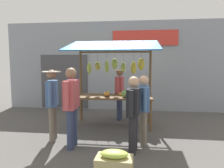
{
  "coord_description": "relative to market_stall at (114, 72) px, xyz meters",
  "views": [
    {
      "loc": [
        -0.66,
        5.76,
        1.79
      ],
      "look_at": [
        0.0,
        0.3,
        1.25
      ],
      "focal_mm": 32.81,
      "sensor_mm": 36.0,
      "label": 1
    }
  ],
  "objects": [
    {
      "name": "street_backdrop",
      "position": [
        0.06,
        -2.14,
        0.15
      ],
      "size": [
        9.0,
        0.3,
        3.4
      ],
      "color": "#8C939E",
      "rests_on": "ground"
    },
    {
      "name": "vendor_with_sunhat",
      "position": [
        -0.09,
        -0.7,
        -0.58
      ],
      "size": [
        0.42,
        0.7,
        1.64
      ],
      "rotation": [
        0.0,
        0.0,
        1.5
      ],
      "color": "navy",
      "rests_on": "ground"
    },
    {
      "name": "ground_plane",
      "position": [
        0.03,
        0.05,
        -1.55
      ],
      "size": [
        40.0,
        40.0,
        0.0
      ],
      "primitive_type": "plane",
      "color": "#514F4C"
    },
    {
      "name": "shopper_in_grey_tee",
      "position": [
        0.73,
        1.67,
        -0.55
      ],
      "size": [
        0.23,
        0.72,
        1.71
      ],
      "rotation": [
        0.0,
        0.0,
        -1.55
      ],
      "color": "navy",
      "rests_on": "ground"
    },
    {
      "name": "produce_crate_near",
      "position": [
        -0.3,
        2.73,
        -1.35
      ],
      "size": [
        0.6,
        0.37,
        0.44
      ],
      "color": "tan",
      "rests_on": "ground"
    },
    {
      "name": "market_stall",
      "position": [
        0.0,
        0.0,
        0.0
      ],
      "size": [
        2.5,
        1.46,
        2.5
      ],
      "color": "brown",
      "rests_on": "ground"
    },
    {
      "name": "shopper_with_ponytail",
      "position": [
        -0.79,
        1.26,
        -0.68
      ],
      "size": [
        0.24,
        0.67,
        1.54
      ],
      "rotation": [
        0.0,
        0.0,
        -1.52
      ],
      "color": "#726656",
      "rests_on": "ground"
    },
    {
      "name": "shopper_with_shopping_bag",
      "position": [
        -0.58,
        1.77,
        -0.67
      ],
      "size": [
        0.28,
        0.67,
        1.55
      ],
      "rotation": [
        0.0,
        0.0,
        -1.71
      ],
      "color": "#232328",
      "rests_on": "ground"
    },
    {
      "name": "shopper_in_striped_shirt",
      "position": [
        1.31,
        1.31,
        -0.57
      ],
      "size": [
        0.43,
        0.69,
        1.66
      ],
      "rotation": [
        0.0,
        0.0,
        -1.32
      ],
      "color": "#726656",
      "rests_on": "ground"
    }
  ]
}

